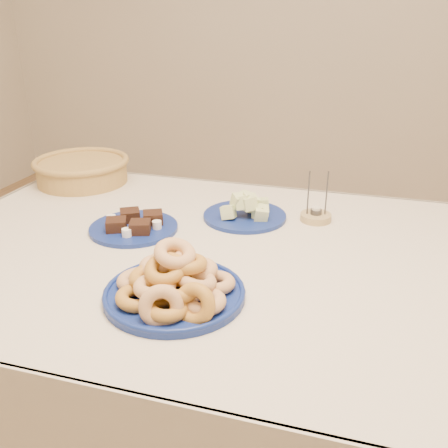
% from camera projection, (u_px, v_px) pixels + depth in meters
% --- Properties ---
extents(dining_table, '(1.71, 1.11, 0.75)m').
position_uv_depth(dining_table, '(229.00, 287.00, 1.35)').
color(dining_table, brown).
rests_on(dining_table, ground).
extents(donut_platter, '(0.39, 0.39, 0.14)m').
position_uv_depth(donut_platter, '(174.00, 284.00, 1.08)').
color(donut_platter, navy).
rests_on(donut_platter, dining_table).
extents(melon_plate, '(0.31, 0.31, 0.09)m').
position_uv_depth(melon_plate, '(247.00, 212.00, 1.50)').
color(melon_plate, navy).
rests_on(melon_plate, dining_table).
extents(brownie_plate, '(0.30, 0.30, 0.04)m').
position_uv_depth(brownie_plate, '(134.00, 226.00, 1.43)').
color(brownie_plate, navy).
rests_on(brownie_plate, dining_table).
extents(wicker_basket, '(0.41, 0.41, 0.09)m').
position_uv_depth(wicker_basket, '(82.00, 169.00, 1.81)').
color(wicker_basket, olive).
rests_on(wicker_basket, dining_table).
extents(candle_holder, '(0.11, 0.11, 0.15)m').
position_uv_depth(candle_holder, '(316.00, 216.00, 1.49)').
color(candle_holder, tan).
rests_on(candle_holder, dining_table).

